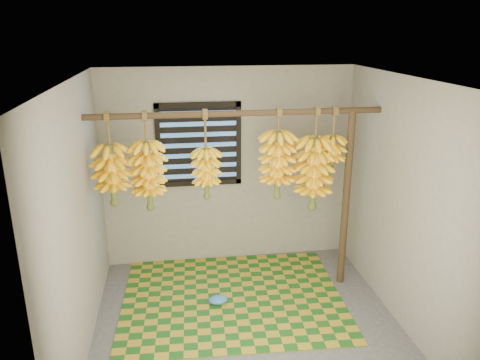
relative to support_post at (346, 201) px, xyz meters
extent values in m
cube|color=#454545|center=(-1.20, -0.70, -1.00)|extent=(3.00, 3.00, 0.01)
cube|color=silver|center=(-1.20, -0.70, 1.40)|extent=(3.00, 3.00, 0.01)
cube|color=gray|center=(-1.20, 0.80, 0.20)|extent=(3.00, 0.01, 2.40)
cube|color=gray|center=(-2.71, -0.70, 0.20)|extent=(0.01, 3.00, 2.40)
cube|color=gray|center=(0.30, -0.70, 0.20)|extent=(0.01, 3.00, 2.40)
cube|color=black|center=(-1.55, 0.78, 0.50)|extent=(1.00, 0.04, 1.00)
cylinder|color=#45301B|center=(-1.20, 0.00, 1.00)|extent=(3.00, 0.06, 0.06)
cylinder|color=#45301B|center=(0.00, 0.00, 0.00)|extent=(0.08, 0.08, 2.00)
cube|color=#1A5118|center=(-1.28, -0.17, -0.99)|extent=(2.44, 1.99, 0.01)
ellipsoid|color=#3474C3|center=(-1.45, -0.26, -0.95)|extent=(0.21, 0.15, 0.08)
cylinder|color=brown|center=(-2.47, 0.00, 0.86)|extent=(0.02, 0.02, 0.34)
cylinder|color=#4C5923|center=(-2.47, 0.00, 0.43)|extent=(0.06, 0.06, 0.58)
cylinder|color=brown|center=(-2.11, 0.00, 0.87)|extent=(0.02, 0.02, 0.31)
cylinder|color=#4C5923|center=(-2.11, 0.00, 0.41)|extent=(0.06, 0.06, 0.68)
cylinder|color=brown|center=(-1.53, 0.00, 0.83)|extent=(0.02, 0.02, 0.40)
cylinder|color=#4C5923|center=(-1.53, 0.00, 0.41)|extent=(0.05, 0.05, 0.50)
cylinder|color=brown|center=(-0.78, 0.00, 0.90)|extent=(0.02, 0.02, 0.26)
cylinder|color=#4C5923|center=(-0.78, 0.00, 0.47)|extent=(0.06, 0.06, 0.68)
cylinder|color=brown|center=(-0.38, 0.00, 0.86)|extent=(0.02, 0.02, 0.34)
cylinder|color=#4C5923|center=(-0.38, 0.00, 0.35)|extent=(0.07, 0.07, 0.75)
cylinder|color=brown|center=(-0.19, 0.00, 0.87)|extent=(0.02, 0.02, 0.31)
cylinder|color=#4C5923|center=(-0.19, 0.00, 0.56)|extent=(0.05, 0.05, 0.38)
camera|label=1|loc=(-1.86, -4.58, 1.82)|focal=35.00mm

